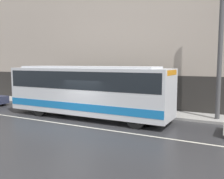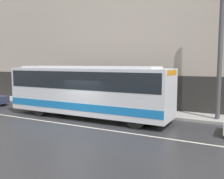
# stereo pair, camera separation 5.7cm
# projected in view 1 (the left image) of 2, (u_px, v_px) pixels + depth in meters

# --- Properties ---
(ground_plane) EXTENTS (60.00, 60.00, 0.00)m
(ground_plane) POSITION_uv_depth(u_px,v_px,m) (74.00, 125.00, 14.11)
(ground_plane) COLOR #2D2D30
(sidewalk) EXTENTS (60.00, 2.35, 0.16)m
(sidewalk) POSITION_uv_depth(u_px,v_px,m) (116.00, 109.00, 18.65)
(sidewalk) COLOR #A09E99
(sidewalk) RESTS_ON ground_plane
(building_facade) EXTENTS (60.00, 0.35, 10.49)m
(building_facade) POSITION_uv_depth(u_px,v_px,m) (124.00, 43.00, 19.28)
(building_facade) COLOR #B7A899
(building_facade) RESTS_ON ground_plane
(lane_stripe) EXTENTS (54.00, 0.14, 0.01)m
(lane_stripe) POSITION_uv_depth(u_px,v_px,m) (74.00, 125.00, 14.11)
(lane_stripe) COLOR beige
(lane_stripe) RESTS_ON ground_plane
(transit_bus) EXTENTS (10.91, 2.55, 3.31)m
(transit_bus) POSITION_uv_depth(u_px,v_px,m) (87.00, 89.00, 15.96)
(transit_bus) COLOR silver
(transit_bus) RESTS_ON ground_plane
(utility_pole_near) EXTENTS (0.27, 0.27, 8.95)m
(utility_pole_near) POSITION_uv_depth(u_px,v_px,m) (220.00, 44.00, 14.59)
(utility_pole_near) COLOR #4C4C4F
(utility_pole_near) RESTS_ON sidewalk
(pedestrian_waiting) EXTENTS (0.36, 0.36, 1.55)m
(pedestrian_waiting) POSITION_uv_depth(u_px,v_px,m) (70.00, 95.00, 20.47)
(pedestrian_waiting) COLOR #333338
(pedestrian_waiting) RESTS_ON sidewalk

